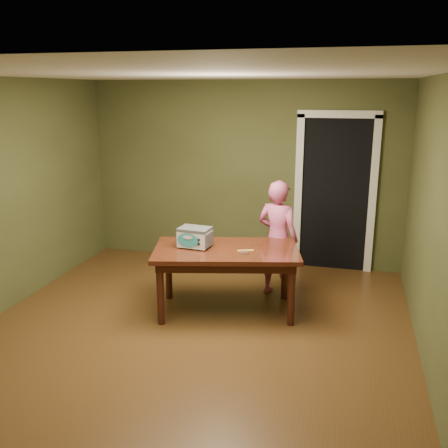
% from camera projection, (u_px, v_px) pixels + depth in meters
% --- Properties ---
extents(floor, '(5.00, 5.00, 0.00)m').
position_uv_depth(floor, '(190.00, 337.00, 5.13)').
color(floor, '#503316').
rests_on(floor, ground).
extents(room_shell, '(4.52, 5.02, 2.61)m').
position_uv_depth(room_shell, '(186.00, 172.00, 4.69)').
color(room_shell, '#4D522B').
rests_on(room_shell, ground).
extents(doorway, '(1.10, 0.66, 2.25)m').
position_uv_depth(doorway, '(336.00, 191.00, 7.14)').
color(doorway, black).
rests_on(doorway, ground).
extents(dining_table, '(1.77, 1.25, 0.75)m').
position_uv_depth(dining_table, '(226.00, 257.00, 5.58)').
color(dining_table, '#3B190D').
rests_on(dining_table, floor).
extents(toy_oven, '(0.39, 0.28, 0.23)m').
position_uv_depth(toy_oven, '(195.00, 237.00, 5.57)').
color(toy_oven, '#4C4F54').
rests_on(toy_oven, dining_table).
extents(baking_pan, '(0.10, 0.10, 0.02)m').
position_uv_depth(baking_pan, '(244.00, 253.00, 5.37)').
color(baking_pan, silver).
rests_on(baking_pan, dining_table).
extents(spatula, '(0.18, 0.09, 0.01)m').
position_uv_depth(spatula, '(246.00, 250.00, 5.47)').
color(spatula, '#F9E66C').
rests_on(spatula, dining_table).
extents(child, '(0.60, 0.49, 1.43)m').
position_uv_depth(child, '(278.00, 239.00, 6.03)').
color(child, '#C55180').
rests_on(child, floor).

